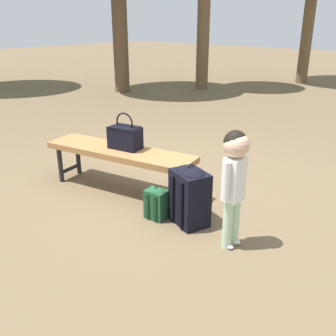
# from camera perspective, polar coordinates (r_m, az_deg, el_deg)

# --- Properties ---
(ground_plane) EXTENTS (40.00, 40.00, 0.00)m
(ground_plane) POSITION_cam_1_polar(r_m,az_deg,el_deg) (3.73, -0.12, -5.18)
(ground_plane) COLOR brown
(ground_plane) RESTS_ON ground
(park_bench) EXTENTS (1.64, 0.67, 0.45)m
(park_bench) POSITION_cam_1_polar(r_m,az_deg,el_deg) (3.88, -7.23, 2.03)
(park_bench) COLOR #9E6B3D
(park_bench) RESTS_ON ground
(handbag) EXTENTS (0.35, 0.23, 0.37)m
(handbag) POSITION_cam_1_polar(r_m,az_deg,el_deg) (3.83, -6.43, 4.71)
(handbag) COLOR black
(handbag) RESTS_ON park_bench
(child_standing) EXTENTS (0.19, 0.25, 0.94)m
(child_standing) POSITION_cam_1_polar(r_m,az_deg,el_deg) (2.84, 9.88, -0.55)
(child_standing) COLOR #B2D8B2
(child_standing) RESTS_ON ground
(backpack_large) EXTENTS (0.39, 0.35, 0.55)m
(backpack_large) POSITION_cam_1_polar(r_m,az_deg,el_deg) (3.27, 3.28, -3.92)
(backpack_large) COLOR black
(backpack_large) RESTS_ON ground
(backpack_small) EXTENTS (0.20, 0.18, 0.31)m
(backpack_small) POSITION_cam_1_polar(r_m,az_deg,el_deg) (3.39, -1.77, -5.13)
(backpack_small) COLOR #1E4C2D
(backpack_small) RESTS_ON ground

